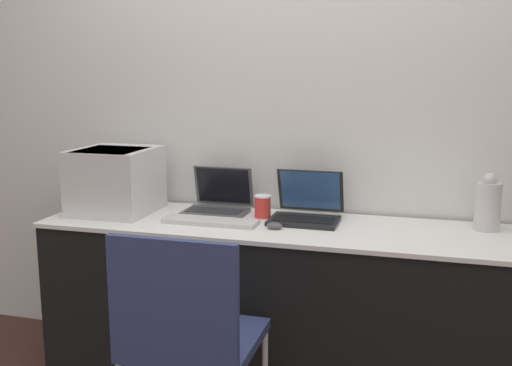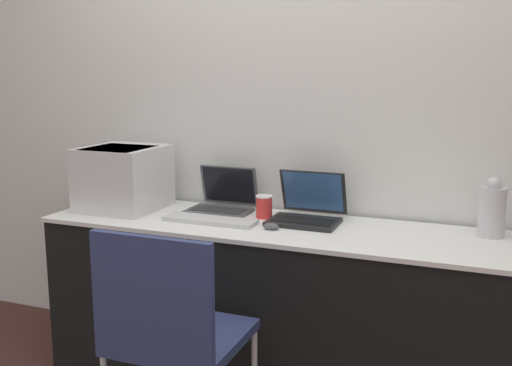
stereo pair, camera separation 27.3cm
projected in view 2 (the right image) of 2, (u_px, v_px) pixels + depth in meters
wall_back at (298, 104)px, 2.91m from camera, size 8.00×0.05×2.60m
table at (273, 305)px, 2.78m from camera, size 2.14×0.58×0.77m
printer at (123, 175)px, 2.99m from camera, size 0.36×0.39×0.31m
laptop_left at (223, 201)px, 2.96m from camera, size 0.30×0.26×0.21m
laptop_right at (307, 210)px, 2.76m from camera, size 0.31×0.31×0.22m
external_keyboard at (210, 220)px, 2.74m from camera, size 0.44×0.12×0.02m
coffee_cup at (264, 207)px, 2.82m from camera, size 0.08×0.08×0.11m
mouse at (271, 226)px, 2.62m from camera, size 0.07×0.05×0.03m
metal_pitcher at (492, 210)px, 2.50m from camera, size 0.11×0.11×0.25m
chair at (171, 326)px, 2.21m from camera, size 0.47×0.45×0.91m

